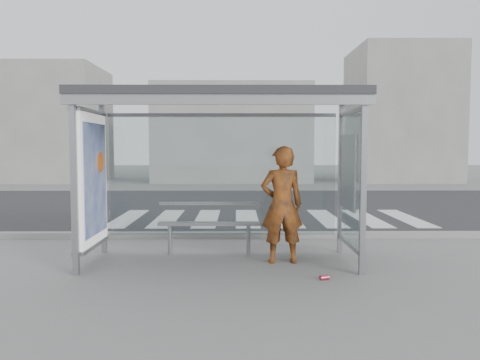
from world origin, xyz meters
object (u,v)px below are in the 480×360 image
(bench, at_px, (209,223))
(soda_can, at_px, (324,277))
(person, at_px, (282,205))
(bus_shelter, at_px, (197,134))

(bench, xyz_separation_m, soda_can, (1.64, -1.55, -0.49))
(person, xyz_separation_m, soda_can, (0.48, -0.96, -0.87))
(bus_shelter, distance_m, person, 1.70)
(bench, height_order, soda_can, bench)
(person, bearing_deg, bench, -32.11)
(person, bearing_deg, soda_can, 111.53)
(person, xyz_separation_m, bench, (-1.16, 0.59, -0.38))
(person, relative_size, soda_can, 14.51)
(person, height_order, soda_can, person)
(person, distance_m, bench, 1.35)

